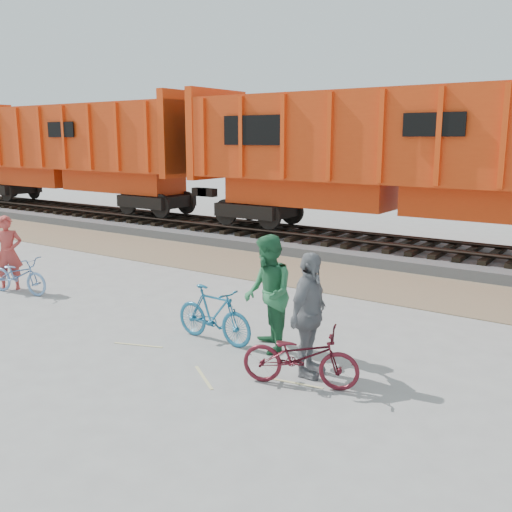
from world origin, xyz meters
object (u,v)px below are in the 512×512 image
object	(u,v)px
hopper_car_left	(72,150)
hopper_car_center	(401,155)
person_solo	(8,253)
bicycle_maroon	(300,356)
bicycle_teal	(214,314)
person_woman	(309,315)
person_man	(268,294)
bicycle_blue	(18,275)

from	to	relation	value
hopper_car_left	hopper_car_center	distance (m)	15.00
person_solo	bicycle_maroon	bearing A→B (deg)	-55.62
bicycle_maroon	person_solo	distance (m)	8.38
bicycle_teal	person_woman	distance (m)	2.14
person_man	person_woman	world-z (taller)	person_man
hopper_car_left	bicycle_blue	xyz separation A→B (m)	(9.45, -8.98, -2.58)
bicycle_teal	bicycle_maroon	xyz separation A→B (m)	(2.17, -0.72, -0.05)
hopper_car_left	bicycle_teal	world-z (taller)	hopper_car_left
hopper_car_center	bicycle_maroon	xyz separation A→B (m)	(2.28, -9.62, -2.56)
bicycle_maroon	person_solo	world-z (taller)	person_solo
bicycle_blue	bicycle_teal	distance (m)	5.67
bicycle_maroon	person_woman	distance (m)	0.65
hopper_car_center	person_solo	size ratio (longest dim) A/B	8.00
bicycle_teal	person_solo	xyz separation A→B (m)	(-6.17, 0.02, 0.38)
bicycle_teal	bicycle_maroon	world-z (taller)	bicycle_teal
hopper_car_center	bicycle_teal	xyz separation A→B (m)	(0.12, -8.90, -2.51)
bicycle_blue	person_woman	world-z (taller)	person_woman
bicycle_teal	person_man	size ratio (longest dim) A/B	0.84
person_man	bicycle_maroon	bearing A→B (deg)	7.49
hopper_car_center	person_woman	size ratio (longest dim) A/B	7.43
hopper_car_left	hopper_car_center	xyz separation A→B (m)	(15.00, 0.00, 0.00)
bicycle_teal	person_woman	xyz separation A→B (m)	(2.07, -0.32, 0.45)
hopper_car_left	bicycle_maroon	distance (m)	19.95
hopper_car_left	bicycle_blue	world-z (taller)	hopper_car_left
bicycle_blue	bicycle_maroon	distance (m)	7.86
bicycle_teal	person_man	world-z (taller)	person_man
hopper_car_center	bicycle_teal	distance (m)	9.25
person_man	hopper_car_left	bearing A→B (deg)	-162.76
hopper_car_center	person_man	size ratio (longest dim) A/B	7.14
hopper_car_center	bicycle_blue	bearing A→B (deg)	-121.73
bicycle_blue	bicycle_maroon	world-z (taller)	bicycle_maroon
hopper_car_left	person_man	distance (m)	18.43
person_solo	person_woman	world-z (taller)	person_woman
bicycle_teal	person_solo	size ratio (longest dim) A/B	0.94
hopper_car_center	bicycle_blue	world-z (taller)	hopper_car_center
bicycle_teal	person_woman	bearing A→B (deg)	-96.43
person_woman	hopper_car_left	bearing A→B (deg)	55.39
bicycle_blue	person_solo	world-z (taller)	person_solo
hopper_car_center	hopper_car_left	bearing A→B (deg)	180.00
bicycle_blue	person_man	world-z (taller)	person_man
bicycle_maroon	person_man	bearing A→B (deg)	32.44
bicycle_teal	bicycle_maroon	size ratio (longest dim) A/B	0.97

